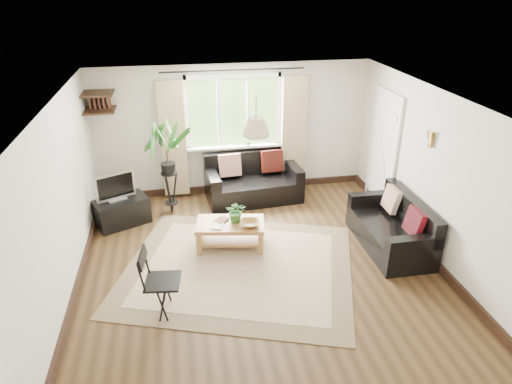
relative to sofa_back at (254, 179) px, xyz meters
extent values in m
plane|color=#322010|center=(-0.29, -2.27, -0.40)|extent=(5.50, 5.50, 0.00)
plane|color=white|center=(-0.29, -2.27, 2.00)|extent=(5.50, 5.50, 0.00)
cube|color=beige|center=(-0.29, 0.48, 0.80)|extent=(5.00, 0.02, 2.40)
cube|color=beige|center=(-0.29, -5.02, 0.80)|extent=(5.00, 0.02, 2.40)
cube|color=beige|center=(-2.79, -2.27, 0.80)|extent=(0.02, 5.50, 2.40)
cube|color=beige|center=(2.21, -2.27, 0.80)|extent=(0.02, 5.50, 2.40)
cube|color=beige|center=(-0.58, -2.12, -0.39)|extent=(3.86, 3.57, 0.02)
cube|color=silver|center=(2.18, -0.57, 0.60)|extent=(0.06, 0.96, 2.06)
imported|color=#2D6528|center=(-0.53, -1.51, 0.18)|extent=(0.35, 0.32, 0.33)
imported|color=brown|center=(-0.35, -1.69, 0.05)|extent=(0.34, 0.34, 0.07)
imported|color=white|center=(-0.89, -1.59, 0.03)|extent=(0.22, 0.26, 0.02)
imported|color=brown|center=(-0.81, -1.40, 0.03)|extent=(0.28, 0.28, 0.02)
cube|color=black|center=(-2.31, -0.52, -0.17)|extent=(0.96, 0.79, 0.45)
imported|color=#2D6023|center=(-0.04, 0.36, 0.67)|extent=(0.14, 0.10, 0.27)
camera|label=1|loc=(-1.29, -7.49, 3.39)|focal=32.00mm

